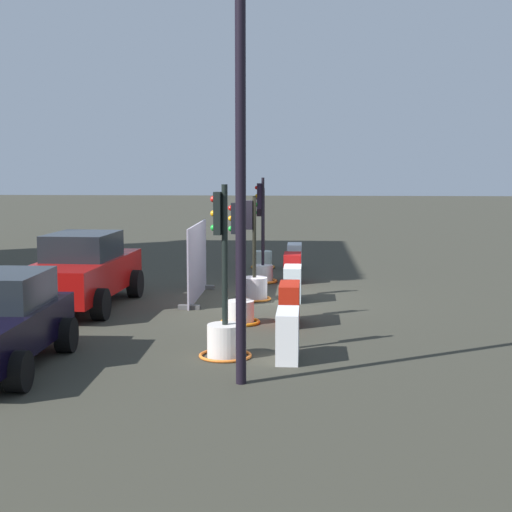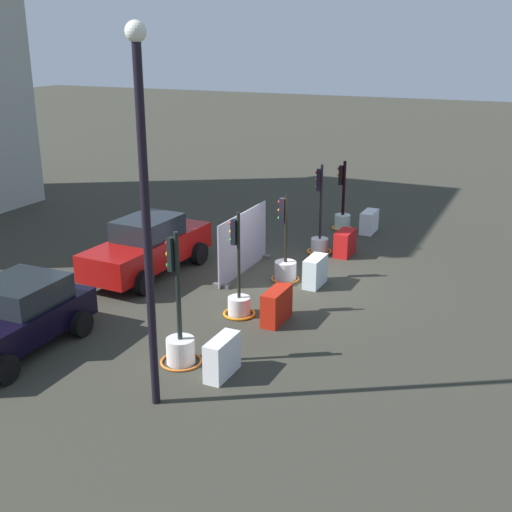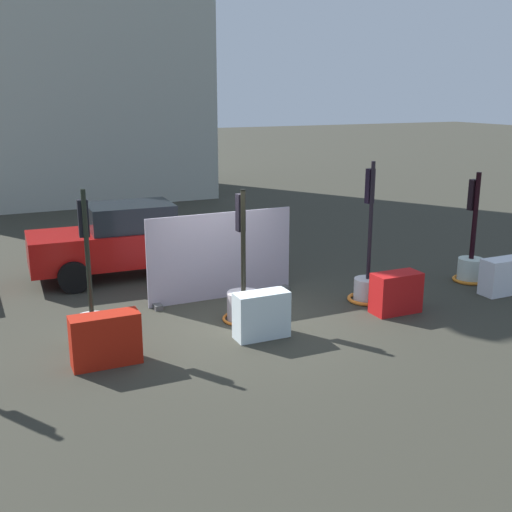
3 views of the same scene
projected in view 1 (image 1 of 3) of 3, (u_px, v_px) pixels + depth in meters
ground_plane at (254, 300)px, 19.10m from camera, size 120.00×120.00×0.00m
traffic_light_0 at (225, 328)px, 13.45m from camera, size 0.92×0.92×2.97m
traffic_light_1 at (240, 303)px, 16.26m from camera, size 0.83×0.83×2.71m
traffic_light_2 at (254, 282)px, 19.06m from camera, size 0.82×0.82×2.53m
traffic_light_3 at (263, 266)px, 21.84m from camera, size 0.82×0.82×2.92m
traffic_light_4 at (263, 253)px, 24.78m from camera, size 0.77×0.77×2.53m
construction_barrier_0 at (288, 335)px, 13.28m from camera, size 1.02×0.39×0.85m
construction_barrier_1 at (289, 304)px, 16.22m from camera, size 1.10×0.42×0.85m
construction_barrier_2 at (293, 284)px, 18.95m from camera, size 0.98×0.42×0.84m
construction_barrier_3 at (293, 268)px, 21.89m from camera, size 0.98×0.49×0.81m
construction_barrier_4 at (294, 256)px, 24.72m from camera, size 1.03×0.45×0.79m
car_red_compact at (83, 271)px, 18.06m from camera, size 4.67×2.16×1.72m
street_lamp_post at (240, 110)px, 11.40m from camera, size 0.36×0.36×7.01m
site_fence_panel at (197, 264)px, 19.21m from camera, size 3.21×0.50×1.84m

